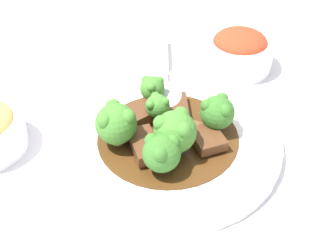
{
  "coord_description": "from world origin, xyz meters",
  "views": [
    {
      "loc": [
        0.32,
        0.33,
        0.42
      ],
      "look_at": [
        0.0,
        0.0,
        0.03
      ],
      "focal_mm": 50.0,
      "sensor_mm": 36.0,
      "label": 1
    }
  ],
  "objects_px": {
    "broccoli_floret_0": "(116,123)",
    "broccoli_floret_3": "(157,106)",
    "broccoli_floret_5": "(175,131)",
    "broccoli_floret_2": "(217,112)",
    "beef_strip_2": "(146,147)",
    "broccoli_floret_1": "(162,153)",
    "beef_strip_4": "(184,128)",
    "broccoli_floret_4": "(152,88)",
    "serving_spoon": "(166,90)",
    "beef_strip_1": "(178,109)",
    "side_bowl_kimchi": "(240,50)",
    "beef_strip_0": "(208,139)",
    "main_plate": "(168,140)",
    "beef_strip_3": "(132,117)"
  },
  "relations": [
    {
      "from": "broccoli_floret_0",
      "to": "broccoli_floret_3",
      "type": "relative_size",
      "value": 1.46
    },
    {
      "from": "broccoli_floret_5",
      "to": "broccoli_floret_2",
      "type": "bearing_deg",
      "value": 175.03
    },
    {
      "from": "beef_strip_2",
      "to": "broccoli_floret_1",
      "type": "relative_size",
      "value": 1.38
    },
    {
      "from": "broccoli_floret_2",
      "to": "broccoli_floret_5",
      "type": "xyz_separation_m",
      "value": [
        0.07,
        -0.01,
        0.01
      ]
    },
    {
      "from": "beef_strip_4",
      "to": "broccoli_floret_3",
      "type": "height_order",
      "value": "broccoli_floret_3"
    },
    {
      "from": "broccoli_floret_0",
      "to": "broccoli_floret_4",
      "type": "height_order",
      "value": "broccoli_floret_0"
    },
    {
      "from": "broccoli_floret_3",
      "to": "serving_spoon",
      "type": "bearing_deg",
      "value": -145.19
    },
    {
      "from": "broccoli_floret_3",
      "to": "broccoli_floret_4",
      "type": "bearing_deg",
      "value": -122.52
    },
    {
      "from": "broccoli_floret_5",
      "to": "serving_spoon",
      "type": "distance_m",
      "value": 0.12
    },
    {
      "from": "broccoli_floret_4",
      "to": "broccoli_floret_5",
      "type": "height_order",
      "value": "broccoli_floret_5"
    },
    {
      "from": "broccoli_floret_4",
      "to": "serving_spoon",
      "type": "xyz_separation_m",
      "value": [
        -0.03,
        -0.0,
        -0.02
      ]
    },
    {
      "from": "beef_strip_1",
      "to": "broccoli_floret_5",
      "type": "bearing_deg",
      "value": 42.62
    },
    {
      "from": "broccoli_floret_2",
      "to": "broccoli_floret_5",
      "type": "height_order",
      "value": "broccoli_floret_5"
    },
    {
      "from": "broccoli_floret_0",
      "to": "side_bowl_kimchi",
      "type": "bearing_deg",
      "value": -175.49
    },
    {
      "from": "broccoli_floret_3",
      "to": "broccoli_floret_5",
      "type": "bearing_deg",
      "value": 65.55
    },
    {
      "from": "beef_strip_4",
      "to": "broccoli_floret_1",
      "type": "relative_size",
      "value": 1.48
    },
    {
      "from": "broccoli_floret_3",
      "to": "side_bowl_kimchi",
      "type": "bearing_deg",
      "value": -173.25
    },
    {
      "from": "broccoli_floret_1",
      "to": "broccoli_floret_0",
      "type": "bearing_deg",
      "value": -84.11
    },
    {
      "from": "broccoli_floret_5",
      "to": "serving_spoon",
      "type": "xyz_separation_m",
      "value": [
        -0.08,
        -0.09,
        -0.03
      ]
    },
    {
      "from": "beef_strip_4",
      "to": "broccoli_floret_3",
      "type": "distance_m",
      "value": 0.05
    },
    {
      "from": "beef_strip_1",
      "to": "side_bowl_kimchi",
      "type": "xyz_separation_m",
      "value": [
        -0.17,
        -0.03,
        0.01
      ]
    },
    {
      "from": "broccoli_floret_4",
      "to": "serving_spoon",
      "type": "relative_size",
      "value": 0.22
    },
    {
      "from": "beef_strip_4",
      "to": "broccoli_floret_1",
      "type": "height_order",
      "value": "broccoli_floret_1"
    },
    {
      "from": "broccoli_floret_1",
      "to": "broccoli_floret_5",
      "type": "xyz_separation_m",
      "value": [
        -0.03,
        -0.01,
        0.01
      ]
    },
    {
      "from": "beef_strip_0",
      "to": "broccoli_floret_2",
      "type": "relative_size",
      "value": 1.15
    },
    {
      "from": "broccoli_floret_0",
      "to": "beef_strip_2",
      "type": "bearing_deg",
      "value": 111.09
    },
    {
      "from": "broccoli_floret_4",
      "to": "broccoli_floret_2",
      "type": "bearing_deg",
      "value": 102.27
    },
    {
      "from": "beef_strip_1",
      "to": "broccoli_floret_4",
      "type": "height_order",
      "value": "broccoli_floret_4"
    },
    {
      "from": "main_plate",
      "to": "broccoli_floret_2",
      "type": "distance_m",
      "value": 0.07
    },
    {
      "from": "serving_spoon",
      "to": "side_bowl_kimchi",
      "type": "bearing_deg",
      "value": 176.31
    },
    {
      "from": "beef_strip_3",
      "to": "broccoli_floret_1",
      "type": "bearing_deg",
      "value": 70.55
    },
    {
      "from": "beef_strip_0",
      "to": "side_bowl_kimchi",
      "type": "height_order",
      "value": "side_bowl_kimchi"
    },
    {
      "from": "main_plate",
      "to": "broccoli_floret_3",
      "type": "bearing_deg",
      "value": -110.29
    },
    {
      "from": "main_plate",
      "to": "beef_strip_0",
      "type": "relative_size",
      "value": 5.34
    },
    {
      "from": "beef_strip_0",
      "to": "broccoli_floret_5",
      "type": "bearing_deg",
      "value": -23.53
    },
    {
      "from": "beef_strip_0",
      "to": "beef_strip_2",
      "type": "height_order",
      "value": "beef_strip_2"
    },
    {
      "from": "beef_strip_4",
      "to": "broccoli_floret_4",
      "type": "height_order",
      "value": "broccoli_floret_4"
    },
    {
      "from": "beef_strip_0",
      "to": "broccoli_floret_3",
      "type": "bearing_deg",
      "value": -80.51
    },
    {
      "from": "broccoli_floret_1",
      "to": "broccoli_floret_4",
      "type": "xyz_separation_m",
      "value": [
        -0.08,
        -0.11,
        -0.0
      ]
    },
    {
      "from": "broccoli_floret_4",
      "to": "side_bowl_kimchi",
      "type": "bearing_deg",
      "value": 176.97
    },
    {
      "from": "beef_strip_2",
      "to": "serving_spoon",
      "type": "distance_m",
      "value": 0.12
    },
    {
      "from": "main_plate",
      "to": "broccoli_floret_1",
      "type": "relative_size",
      "value": 6.17
    },
    {
      "from": "beef_strip_1",
      "to": "broccoli_floret_2",
      "type": "xyz_separation_m",
      "value": [
        -0.01,
        0.06,
        0.02
      ]
    },
    {
      "from": "broccoli_floret_5",
      "to": "beef_strip_4",
      "type": "bearing_deg",
      "value": -152.51
    },
    {
      "from": "beef_strip_1",
      "to": "broccoli_floret_2",
      "type": "distance_m",
      "value": 0.07
    },
    {
      "from": "main_plate",
      "to": "beef_strip_1",
      "type": "height_order",
      "value": "beef_strip_1"
    },
    {
      "from": "broccoli_floret_4",
      "to": "broccoli_floret_1",
      "type": "bearing_deg",
      "value": 52.21
    },
    {
      "from": "broccoli_floret_1",
      "to": "side_bowl_kimchi",
      "type": "distance_m",
      "value": 0.28
    },
    {
      "from": "beef_strip_4",
      "to": "broccoli_floret_0",
      "type": "distance_m",
      "value": 0.09
    },
    {
      "from": "beef_strip_3",
      "to": "serving_spoon",
      "type": "xyz_separation_m",
      "value": [
        -0.08,
        -0.01,
        -0.0
      ]
    }
  ]
}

